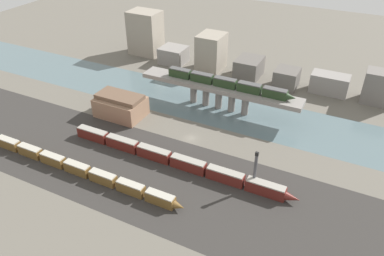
{
  "coord_description": "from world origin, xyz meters",
  "views": [
    {
      "loc": [
        51.31,
        -101.88,
        79.17
      ],
      "look_at": [
        0.0,
        0.87,
        4.17
      ],
      "focal_mm": 35.0,
      "sensor_mm": 36.0,
      "label": 1
    }
  ],
  "objects_px": {
    "train_yard_near": "(80,169)",
    "train_yard_mid": "(175,160)",
    "warehouse_building": "(121,106)",
    "signal_tower": "(255,171)",
    "train_on_bridge": "(228,83)"
  },
  "relations": [
    {
      "from": "train_yard_near",
      "to": "train_yard_mid",
      "type": "xyz_separation_m",
      "value": [
        25.15,
        17.76,
        0.21
      ]
    },
    {
      "from": "train_yard_mid",
      "to": "warehouse_building",
      "type": "relative_size",
      "value": 4.34
    },
    {
      "from": "warehouse_building",
      "to": "signal_tower",
      "type": "distance_m",
      "value": 64.8
    },
    {
      "from": "train_on_bridge",
      "to": "warehouse_building",
      "type": "height_order",
      "value": "train_on_bridge"
    },
    {
      "from": "train_yard_mid",
      "to": "signal_tower",
      "type": "height_order",
      "value": "signal_tower"
    },
    {
      "from": "train_on_bridge",
      "to": "train_yard_near",
      "type": "xyz_separation_m",
      "value": [
        -26.85,
        -59.78,
        -10.43
      ]
    },
    {
      "from": "train_on_bridge",
      "to": "warehouse_building",
      "type": "relative_size",
      "value": 2.84
    },
    {
      "from": "warehouse_building",
      "to": "train_yard_mid",
      "type": "bearing_deg",
      "value": -28.22
    },
    {
      "from": "train_on_bridge",
      "to": "signal_tower",
      "type": "xyz_separation_m",
      "value": [
        25.56,
        -40.96,
        -5.55
      ]
    },
    {
      "from": "train_yard_near",
      "to": "signal_tower",
      "type": "distance_m",
      "value": 55.9
    },
    {
      "from": "train_yard_near",
      "to": "warehouse_building",
      "type": "height_order",
      "value": "warehouse_building"
    },
    {
      "from": "train_yard_near",
      "to": "signal_tower",
      "type": "relative_size",
      "value": 5.49
    },
    {
      "from": "warehouse_building",
      "to": "signal_tower",
      "type": "xyz_separation_m",
      "value": [
        62.28,
        -17.73,
        2.27
      ]
    },
    {
      "from": "warehouse_building",
      "to": "train_on_bridge",
      "type": "bearing_deg",
      "value": 32.31
    },
    {
      "from": "train_on_bridge",
      "to": "train_yard_near",
      "type": "distance_m",
      "value": 66.36
    }
  ]
}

